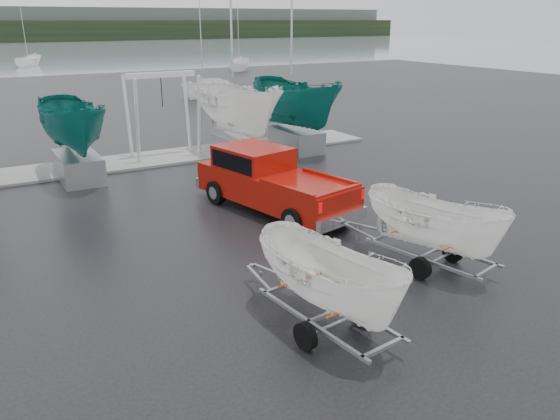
% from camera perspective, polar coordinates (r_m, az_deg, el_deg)
% --- Properties ---
extents(ground_plane, '(120.00, 120.00, 0.00)m').
position_cam_1_polar(ground_plane, '(14.60, -10.50, -7.32)').
color(ground_plane, black).
rests_on(ground_plane, ground).
extents(dock, '(30.00, 3.00, 0.12)m').
position_cam_1_polar(dock, '(26.54, -20.16, 4.15)').
color(dock, gray).
rests_on(dock, ground).
extents(pickup_truck, '(3.53, 6.75, 2.14)m').
position_cam_1_polar(pickup_truck, '(19.37, -1.28, 3.30)').
color(pickup_truck, maroon).
rests_on(pickup_truck, ground).
extents(trailer_hitched, '(1.95, 3.77, 4.76)m').
position_cam_1_polar(trailer_hitched, '(14.77, 16.26, 3.32)').
color(trailer_hitched, '#93959B').
rests_on(trailer_hitched, ground).
extents(trailer_parked, '(1.84, 3.71, 4.76)m').
position_cam_1_polar(trailer_parked, '(11.11, 5.42, -1.18)').
color(trailer_parked, '#93959B').
rests_on(trailer_parked, ground).
extents(boat_hoist, '(3.30, 2.18, 4.12)m').
position_cam_1_polar(boat_hoist, '(26.98, -12.18, 10.83)').
color(boat_hoist, silver).
rests_on(boat_hoist, ground).
extents(keelboat_1, '(2.34, 3.20, 7.33)m').
position_cam_1_polar(keelboat_1, '(24.08, -21.18, 11.50)').
color(keelboat_1, '#93959B').
rests_on(keelboat_1, ground).
extents(keelboat_2, '(2.66, 3.20, 10.83)m').
position_cam_1_polar(keelboat_2, '(26.06, -4.51, 14.36)').
color(keelboat_2, '#93959B').
rests_on(keelboat_2, ground).
extents(keelboat_3, '(2.63, 3.20, 10.81)m').
position_cam_1_polar(keelboat_3, '(27.95, 1.74, 14.66)').
color(keelboat_3, '#93959B').
rests_on(keelboat_3, ground).
extents(moored_boat_2, '(3.38, 3.37, 11.14)m').
position_cam_1_polar(moored_boat_2, '(49.72, -7.99, 11.70)').
color(moored_boat_2, white).
rests_on(moored_boat_2, ground).
extents(moored_boat_3, '(3.43, 3.44, 11.25)m').
position_cam_1_polar(moored_boat_3, '(75.00, -4.29, 14.35)').
color(moored_boat_3, white).
rests_on(moored_boat_3, ground).
extents(moored_boat_5, '(3.32, 3.35, 11.22)m').
position_cam_1_polar(moored_boat_5, '(89.30, -24.75, 13.50)').
color(moored_boat_5, white).
rests_on(moored_boat_5, ground).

